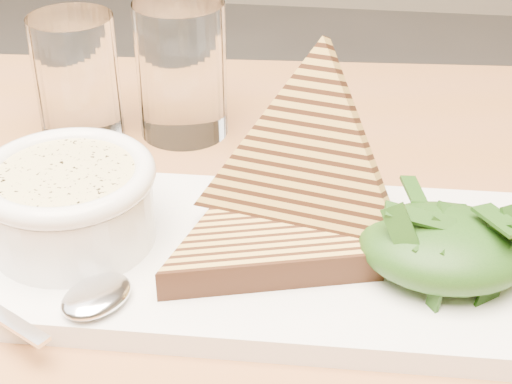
# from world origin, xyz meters

# --- Properties ---
(table_top) EXTENTS (1.36, 0.96, 0.04)m
(table_top) POSITION_xyz_m (0.24, 0.19, 0.73)
(table_top) COLOR #9D6338
(table_top) RESTS_ON ground
(platter) EXTENTS (0.41, 0.19, 0.02)m
(platter) POSITION_xyz_m (0.39, 0.26, 0.75)
(platter) COLOR white
(platter) RESTS_ON table_top
(soup_bowl) EXTENTS (0.11, 0.11, 0.04)m
(soup_bowl) POSITION_xyz_m (0.26, 0.26, 0.79)
(soup_bowl) COLOR white
(soup_bowl) RESTS_ON platter
(soup) EXTENTS (0.10, 0.10, 0.01)m
(soup) POSITION_xyz_m (0.26, 0.26, 0.81)
(soup) COLOR #DBCA85
(soup) RESTS_ON soup_bowl
(bowl_rim) EXTENTS (0.12, 0.12, 0.01)m
(bowl_rim) POSITION_xyz_m (0.26, 0.26, 0.81)
(bowl_rim) COLOR white
(bowl_rim) RESTS_ON soup_bowl
(sandwich_flat) EXTENTS (0.21, 0.21, 0.02)m
(sandwich_flat) POSITION_xyz_m (0.39, 0.26, 0.77)
(sandwich_flat) COLOR gold
(sandwich_flat) RESTS_ON platter
(sandwich_lean) EXTENTS (0.20, 0.19, 0.19)m
(sandwich_lean) POSITION_xyz_m (0.42, 0.29, 0.82)
(sandwich_lean) COLOR gold
(sandwich_lean) RESTS_ON sandwich_flat
(salad_base) EXTENTS (0.11, 0.09, 0.04)m
(salad_base) POSITION_xyz_m (0.51, 0.25, 0.78)
(salad_base) COLOR black
(salad_base) RESTS_ON platter
(arugula_pile) EXTENTS (0.11, 0.10, 0.05)m
(arugula_pile) POSITION_xyz_m (0.51, 0.25, 0.79)
(arugula_pile) COLOR #2F5B1A
(arugula_pile) RESTS_ON platter
(spoon_bowl) EXTENTS (0.06, 0.06, 0.01)m
(spoon_bowl) POSITION_xyz_m (0.30, 0.19, 0.77)
(spoon_bowl) COLOR silver
(spoon_bowl) RESTS_ON platter
(glass_near) EXTENTS (0.07, 0.07, 0.11)m
(glass_near) POSITION_xyz_m (0.21, 0.44, 0.80)
(glass_near) COLOR white
(glass_near) RESTS_ON table_top
(glass_far) EXTENTS (0.08, 0.08, 0.12)m
(glass_far) POSITION_xyz_m (0.30, 0.46, 0.81)
(glass_far) COLOR white
(glass_far) RESTS_ON table_top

